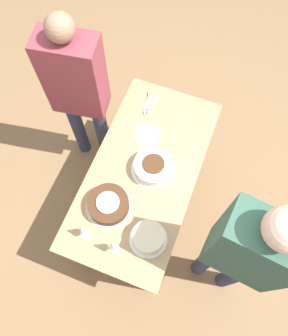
{
  "coord_description": "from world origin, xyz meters",
  "views": [
    {
      "loc": [
        0.84,
        0.32,
        2.87
      ],
      "look_at": [
        0.0,
        0.0,
        0.83
      ],
      "focal_mm": 35.0,
      "sensor_mm": 36.0,
      "label": 1
    }
  ],
  "objects_px": {
    "cake_center_white": "(153,167)",
    "person_cutting": "(78,88)",
    "person_watching": "(244,254)",
    "wine_glass_far": "(82,229)",
    "cake_front_chocolate": "(108,205)",
    "wine_glass_near": "(113,245)",
    "cake_back_decorated": "(148,237)"
  },
  "relations": [
    {
      "from": "cake_center_white",
      "to": "person_cutting",
      "type": "xyz_separation_m",
      "value": [
        -0.32,
        -0.7,
        0.14
      ]
    },
    {
      "from": "person_cutting",
      "to": "person_watching",
      "type": "distance_m",
      "value": 1.56
    },
    {
      "from": "cake_center_white",
      "to": "wine_glass_far",
      "type": "bearing_deg",
      "value": -22.82
    },
    {
      "from": "cake_center_white",
      "to": "person_cutting",
      "type": "bearing_deg",
      "value": -114.62
    },
    {
      "from": "cake_front_chocolate",
      "to": "wine_glass_near",
      "type": "height_order",
      "value": "wine_glass_near"
    },
    {
      "from": "cake_back_decorated",
      "to": "person_cutting",
      "type": "distance_m",
      "value": 1.16
    },
    {
      "from": "cake_center_white",
      "to": "person_watching",
      "type": "distance_m",
      "value": 0.82
    },
    {
      "from": "cake_back_decorated",
      "to": "wine_glass_far",
      "type": "height_order",
      "value": "wine_glass_far"
    },
    {
      "from": "cake_front_chocolate",
      "to": "wine_glass_far",
      "type": "relative_size",
      "value": 1.53
    },
    {
      "from": "person_watching",
      "to": "cake_back_decorated",
      "type": "bearing_deg",
      "value": 13.1
    },
    {
      "from": "wine_glass_far",
      "to": "cake_back_decorated",
      "type": "bearing_deg",
      "value": 106.48
    },
    {
      "from": "cake_center_white",
      "to": "cake_front_chocolate",
      "type": "bearing_deg",
      "value": -26.59
    },
    {
      "from": "wine_glass_far",
      "to": "person_cutting",
      "type": "relative_size",
      "value": 0.13
    },
    {
      "from": "wine_glass_near",
      "to": "person_cutting",
      "type": "xyz_separation_m",
      "value": [
        -0.92,
        -0.67,
        0.03
      ]
    },
    {
      "from": "wine_glass_near",
      "to": "wine_glass_far",
      "type": "height_order",
      "value": "wine_glass_near"
    },
    {
      "from": "cake_center_white",
      "to": "wine_glass_far",
      "type": "distance_m",
      "value": 0.64
    },
    {
      "from": "person_watching",
      "to": "wine_glass_near",
      "type": "bearing_deg",
      "value": 22.0
    },
    {
      "from": "cake_center_white",
      "to": "wine_glass_near",
      "type": "distance_m",
      "value": 0.61
    },
    {
      "from": "cake_front_chocolate",
      "to": "cake_back_decorated",
      "type": "xyz_separation_m",
      "value": [
        0.11,
        0.32,
        0.01
      ]
    },
    {
      "from": "wine_glass_near",
      "to": "person_cutting",
      "type": "relative_size",
      "value": 0.14
    },
    {
      "from": "cake_back_decorated",
      "to": "wine_glass_near",
      "type": "xyz_separation_m",
      "value": [
        0.14,
        -0.17,
        0.1
      ]
    },
    {
      "from": "cake_front_chocolate",
      "to": "cake_back_decorated",
      "type": "relative_size",
      "value": 1.28
    },
    {
      "from": "cake_center_white",
      "to": "cake_back_decorated",
      "type": "bearing_deg",
      "value": 16.64
    },
    {
      "from": "cake_front_chocolate",
      "to": "cake_back_decorated",
      "type": "height_order",
      "value": "cake_back_decorated"
    },
    {
      "from": "wine_glass_near",
      "to": "cake_front_chocolate",
      "type": "bearing_deg",
      "value": -149.21
    },
    {
      "from": "cake_back_decorated",
      "to": "wine_glass_near",
      "type": "distance_m",
      "value": 0.24
    },
    {
      "from": "wine_glass_near",
      "to": "person_cutting",
      "type": "distance_m",
      "value": 1.14
    },
    {
      "from": "person_watching",
      "to": "person_cutting",
      "type": "bearing_deg",
      "value": -21.52
    },
    {
      "from": "cake_front_chocolate",
      "to": "person_watching",
      "type": "xyz_separation_m",
      "value": [
        0.05,
        0.86,
        0.22
      ]
    },
    {
      "from": "wine_glass_near",
      "to": "person_watching",
      "type": "distance_m",
      "value": 0.75
    },
    {
      "from": "cake_center_white",
      "to": "cake_back_decorated",
      "type": "height_order",
      "value": "cake_back_decorated"
    },
    {
      "from": "cake_center_white",
      "to": "cake_back_decorated",
      "type": "distance_m",
      "value": 0.49
    }
  ]
}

